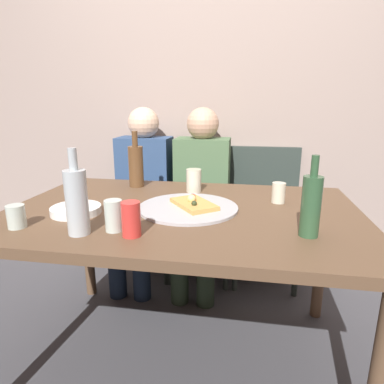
{
  "coord_description": "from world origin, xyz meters",
  "views": [
    {
      "loc": [
        0.27,
        -1.34,
        1.2
      ],
      "look_at": [
        0.02,
        0.1,
        0.8
      ],
      "focal_mm": 30.98,
      "sensor_mm": 36.0,
      "label": 1
    }
  ],
  "objects_px": {
    "wine_bottle": "(311,205)",
    "guest_in_beanie": "(200,190)",
    "soda_can": "(131,219)",
    "chair_left": "(149,199)",
    "chair_middle": "(203,202)",
    "tumbler_near": "(114,216)",
    "beer_bottle": "(77,201)",
    "plate_stack": "(76,210)",
    "pizza_slice_last": "(194,203)",
    "short_glass": "(194,180)",
    "pizza_tray": "(188,208)",
    "chair_right": "(266,205)",
    "guest_in_sweater": "(142,187)",
    "water_bottle": "(136,165)",
    "dining_table": "(183,225)",
    "tumbler_far": "(279,193)",
    "wine_glass": "(16,216)"
  },
  "relations": [
    {
      "from": "short_glass",
      "to": "wine_bottle",
      "type": "bearing_deg",
      "value": -46.62
    },
    {
      "from": "pizza_slice_last",
      "to": "wine_bottle",
      "type": "distance_m",
      "value": 0.51
    },
    {
      "from": "soda_can",
      "to": "chair_left",
      "type": "relative_size",
      "value": 0.14
    },
    {
      "from": "wine_bottle",
      "to": "beer_bottle",
      "type": "distance_m",
      "value": 0.8
    },
    {
      "from": "pizza_tray",
      "to": "tumbler_near",
      "type": "relative_size",
      "value": 3.79
    },
    {
      "from": "chair_middle",
      "to": "guest_in_beanie",
      "type": "height_order",
      "value": "guest_in_beanie"
    },
    {
      "from": "soda_can",
      "to": "chair_middle",
      "type": "bearing_deg",
      "value": 86.05
    },
    {
      "from": "pizza_slice_last",
      "to": "plate_stack",
      "type": "distance_m",
      "value": 0.49
    },
    {
      "from": "short_glass",
      "to": "chair_right",
      "type": "relative_size",
      "value": 0.13
    },
    {
      "from": "guest_in_sweater",
      "to": "water_bottle",
      "type": "bearing_deg",
      "value": 104.95
    },
    {
      "from": "tumbler_far",
      "to": "guest_in_beanie",
      "type": "xyz_separation_m",
      "value": [
        -0.45,
        0.58,
        -0.16
      ]
    },
    {
      "from": "dining_table",
      "to": "wine_bottle",
      "type": "relative_size",
      "value": 5.37
    },
    {
      "from": "chair_middle",
      "to": "guest_in_beanie",
      "type": "relative_size",
      "value": 0.77
    },
    {
      "from": "pizza_slice_last",
      "to": "wine_bottle",
      "type": "height_order",
      "value": "wine_bottle"
    },
    {
      "from": "pizza_tray",
      "to": "plate_stack",
      "type": "relative_size",
      "value": 2.11
    },
    {
      "from": "wine_bottle",
      "to": "water_bottle",
      "type": "distance_m",
      "value": 1.0
    },
    {
      "from": "tumbler_near",
      "to": "chair_left",
      "type": "distance_m",
      "value": 1.24
    },
    {
      "from": "chair_middle",
      "to": "short_glass",
      "type": "bearing_deg",
      "value": 92.97
    },
    {
      "from": "dining_table",
      "to": "beer_bottle",
      "type": "xyz_separation_m",
      "value": [
        -0.3,
        -0.34,
        0.2
      ]
    },
    {
      "from": "wine_glass",
      "to": "guest_in_sweater",
      "type": "distance_m",
      "value": 1.08
    },
    {
      "from": "wine_bottle",
      "to": "wine_glass",
      "type": "bearing_deg",
      "value": -174.53
    },
    {
      "from": "soda_can",
      "to": "plate_stack",
      "type": "height_order",
      "value": "soda_can"
    },
    {
      "from": "pizza_tray",
      "to": "guest_in_beanie",
      "type": "relative_size",
      "value": 0.37
    },
    {
      "from": "dining_table",
      "to": "wine_glass",
      "type": "distance_m",
      "value": 0.65
    },
    {
      "from": "wine_bottle",
      "to": "chair_left",
      "type": "bearing_deg",
      "value": 129.53
    },
    {
      "from": "beer_bottle",
      "to": "tumbler_near",
      "type": "bearing_deg",
      "value": 23.66
    },
    {
      "from": "soda_can",
      "to": "chair_left",
      "type": "height_order",
      "value": "chair_left"
    },
    {
      "from": "short_glass",
      "to": "plate_stack",
      "type": "bearing_deg",
      "value": -134.79
    },
    {
      "from": "wine_bottle",
      "to": "soda_can",
      "type": "xyz_separation_m",
      "value": [
        -0.6,
        -0.1,
        -0.05
      ]
    },
    {
      "from": "chair_right",
      "to": "dining_table",
      "type": "bearing_deg",
      "value": 65.39
    },
    {
      "from": "beer_bottle",
      "to": "plate_stack",
      "type": "relative_size",
      "value": 1.48
    },
    {
      "from": "pizza_slice_last",
      "to": "beer_bottle",
      "type": "bearing_deg",
      "value": -134.88
    },
    {
      "from": "wine_bottle",
      "to": "plate_stack",
      "type": "distance_m",
      "value": 0.92
    },
    {
      "from": "beer_bottle",
      "to": "short_glass",
      "type": "distance_m",
      "value": 0.7
    },
    {
      "from": "tumbler_near",
      "to": "chair_middle",
      "type": "distance_m",
      "value": 1.23
    },
    {
      "from": "wine_glass",
      "to": "tumbler_far",
      "type": "bearing_deg",
      "value": 26.59
    },
    {
      "from": "chair_right",
      "to": "guest_in_sweater",
      "type": "xyz_separation_m",
      "value": [
        -0.84,
        -0.15,
        0.13
      ]
    },
    {
      "from": "dining_table",
      "to": "water_bottle",
      "type": "relative_size",
      "value": 5.02
    },
    {
      "from": "pizza_slice_last",
      "to": "guest_in_beanie",
      "type": "distance_m",
      "value": 0.75
    },
    {
      "from": "guest_in_sweater",
      "to": "chair_left",
      "type": "bearing_deg",
      "value": -90.0
    },
    {
      "from": "short_glass",
      "to": "chair_right",
      "type": "bearing_deg",
      "value": 55.79
    },
    {
      "from": "tumbler_far",
      "to": "chair_middle",
      "type": "height_order",
      "value": "chair_middle"
    },
    {
      "from": "wine_bottle",
      "to": "tumbler_far",
      "type": "distance_m",
      "value": 0.4
    },
    {
      "from": "pizza_tray",
      "to": "chair_left",
      "type": "relative_size",
      "value": 0.48
    },
    {
      "from": "water_bottle",
      "to": "guest_in_sweater",
      "type": "bearing_deg",
      "value": 104.95
    },
    {
      "from": "plate_stack",
      "to": "chair_middle",
      "type": "relative_size",
      "value": 0.23
    },
    {
      "from": "soda_can",
      "to": "guest_in_sweater",
      "type": "bearing_deg",
      "value": 106.58
    },
    {
      "from": "wine_bottle",
      "to": "guest_in_beanie",
      "type": "relative_size",
      "value": 0.24
    },
    {
      "from": "tumbler_far",
      "to": "guest_in_sweater",
      "type": "relative_size",
      "value": 0.08
    },
    {
      "from": "pizza_slice_last",
      "to": "chair_right",
      "type": "height_order",
      "value": "chair_right"
    }
  ]
}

